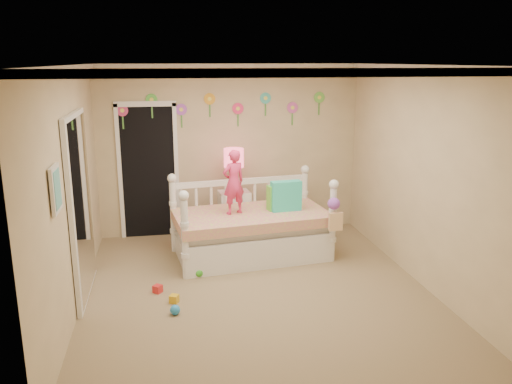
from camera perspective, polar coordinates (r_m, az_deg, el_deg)
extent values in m
cube|color=#7F684C|center=(6.24, 0.09, -10.80)|extent=(4.00, 4.50, 0.01)
cube|color=white|center=(5.64, 0.11, 13.85)|extent=(4.00, 4.50, 0.01)
cube|color=tan|center=(7.98, -2.86, 4.60)|extent=(4.00, 0.01, 2.60)
cube|color=tan|center=(5.79, -19.75, 0.02)|extent=(0.01, 4.50, 2.60)
cube|color=tan|center=(6.46, 17.82, 1.60)|extent=(0.01, 4.50, 2.60)
cube|color=#28CBB6|center=(7.09, 3.33, -0.43)|extent=(0.43, 0.19, 0.41)
cube|color=#6AD13F|center=(7.15, 2.70, -0.59)|extent=(0.38, 0.21, 0.34)
imported|color=#E63468|center=(6.89, -2.49, 1.10)|extent=(0.37, 0.31, 0.87)
cube|color=white|center=(7.80, -2.40, -2.61)|extent=(0.48, 0.38, 0.75)
sphere|color=#D61C70|center=(7.68, -2.44, 0.69)|extent=(0.18, 0.18, 0.18)
cylinder|color=#D61C70|center=(7.64, -2.45, 2.05)|extent=(0.03, 0.03, 0.37)
cylinder|color=#FF4C68|center=(7.59, -2.47, 3.79)|extent=(0.29, 0.29, 0.27)
cube|color=black|center=(7.95, -11.79, 2.33)|extent=(0.90, 0.04, 2.07)
cube|color=white|center=(6.13, -18.76, -1.55)|extent=(0.07, 1.30, 2.10)
cube|color=white|center=(4.87, -21.25, 0.30)|extent=(0.05, 0.34, 0.42)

